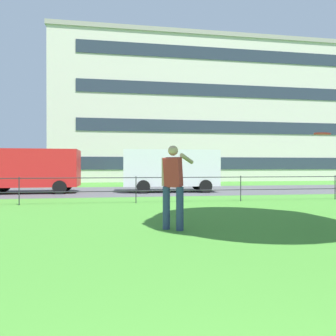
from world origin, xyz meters
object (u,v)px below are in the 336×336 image
Objects in this scene: frisbee at (322,134)px; panel_van_right at (29,168)px; apartment_building_background at (201,117)px; person_thrower at (173,184)px; panel_van_center at (171,168)px.

frisbee is 0.08× the size of panel_van_right.
frisbee is at bearing -54.50° from panel_van_right.
apartment_building_background reaches higher than frisbee.
person_thrower is 11.45m from panel_van_right.
apartment_building_background is (7.35, 25.18, 5.80)m from person_thrower.
panel_van_center reaches higher than frisbee.
panel_van_right is (-5.86, 9.83, 0.28)m from person_thrower.
person_thrower is 0.06× the size of apartment_building_background.
apartment_building_background is at bearing 73.73° from person_thrower.
person_thrower is 0.36× the size of panel_van_right.
panel_van_center is (-0.84, 11.24, -0.66)m from frisbee.
frisbee is at bearing -100.58° from apartment_building_background.
apartment_building_background is (5.01, 26.84, 4.85)m from frisbee.
panel_van_right reaches higher than person_thrower.
panel_van_right is 20.99m from apartment_building_background.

